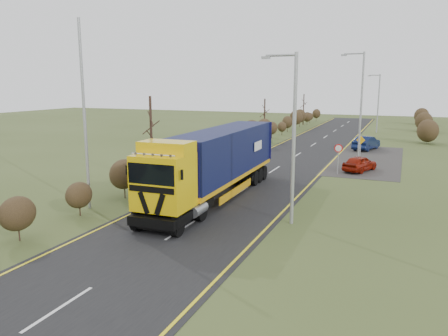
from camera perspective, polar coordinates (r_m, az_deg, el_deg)
name	(u,v)px	position (r m, az deg, el deg)	size (l,w,h in m)	color
ground	(215,208)	(24.52, -1.21, -5.31)	(160.00, 160.00, 0.00)	#3D4B20
road	(267,174)	(33.65, 5.66, -0.85)	(8.00, 120.00, 0.02)	black
layby	(367,159)	(42.21, 18.16, 1.07)	(6.00, 18.00, 0.02)	#312E2C
lane_markings	(266,175)	(33.35, 5.51, -0.92)	(7.52, 116.00, 0.01)	yellow
hedgerow	(185,153)	(33.68, -5.16, 1.95)	(2.24, 102.04, 6.05)	#2F2115
lorry	(216,160)	(26.10, -1.06, 1.08)	(2.94, 15.15, 4.21)	black
car_red_hatchback	(360,164)	(36.30, 17.31, 0.56)	(1.47, 3.66, 1.25)	maroon
car_blue_sedan	(366,143)	(48.32, 18.08, 3.12)	(1.53, 4.39, 1.45)	#0A1438
streetlight_near	(292,132)	(21.31, 8.88, 4.62)	(1.78, 0.18, 8.32)	#9FA1A5
streetlight_mid	(360,102)	(40.76, 17.33, 8.27)	(2.03, 0.19, 9.59)	#9FA1A5
streetlight_far	(378,101)	(65.86, 19.44, 8.27)	(1.75, 0.18, 8.16)	#9FA1A5
left_pole	(84,117)	(24.83, -17.77, 6.40)	(0.16, 0.16, 10.23)	#9FA1A5
speed_sign	(338,153)	(34.61, 14.70, 1.89)	(0.64, 0.10, 2.32)	#9FA1A5
warning_board	(361,144)	(42.77, 17.41, 2.98)	(0.80, 0.11, 2.09)	#9FA1A5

